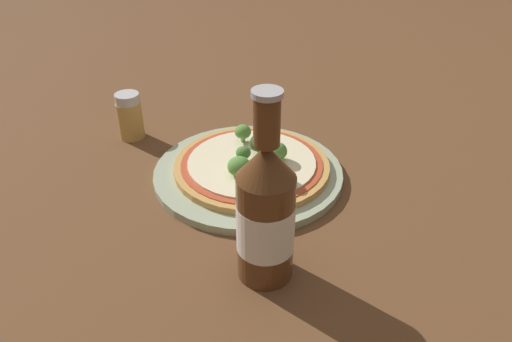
% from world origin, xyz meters
% --- Properties ---
extents(ground_plane, '(3.00, 3.00, 0.00)m').
position_xyz_m(ground_plane, '(0.00, 0.00, 0.00)').
color(ground_plane, brown).
extents(plate, '(0.28, 0.28, 0.01)m').
position_xyz_m(plate, '(-0.01, -0.01, 0.01)').
color(plate, '#A3B293').
rests_on(plate, ground_plane).
extents(pizza, '(0.23, 0.23, 0.01)m').
position_xyz_m(pizza, '(-0.01, -0.00, 0.02)').
color(pizza, tan).
rests_on(pizza, plate).
extents(broccoli_floret_0, '(0.03, 0.03, 0.03)m').
position_xyz_m(broccoli_floret_0, '(-0.03, 0.02, 0.04)').
color(broccoli_floret_0, '#89A866').
rests_on(broccoli_floret_0, pizza).
extents(broccoli_floret_1, '(0.03, 0.03, 0.03)m').
position_xyz_m(broccoli_floret_1, '(-0.07, 0.01, 0.04)').
color(broccoli_floret_1, '#89A866').
rests_on(broccoli_floret_1, pizza).
extents(broccoli_floret_2, '(0.02, 0.02, 0.03)m').
position_xyz_m(broccoli_floret_2, '(-0.01, -0.01, 0.04)').
color(broccoli_floret_2, '#89A866').
rests_on(broccoli_floret_2, pizza).
extents(broccoli_floret_3, '(0.02, 0.02, 0.02)m').
position_xyz_m(broccoli_floret_3, '(0.06, 0.02, 0.04)').
color(broccoli_floret_3, '#89A866').
rests_on(broccoli_floret_3, pizza).
extents(broccoli_floret_4, '(0.03, 0.03, 0.03)m').
position_xyz_m(broccoli_floret_4, '(0.00, 0.03, 0.04)').
color(broccoli_floret_4, '#89A866').
rests_on(broccoli_floret_4, pizza).
extents(broccoli_floret_5, '(0.03, 0.03, 0.03)m').
position_xyz_m(broccoli_floret_5, '(0.01, -0.03, 0.04)').
color(broccoli_floret_5, '#89A866').
rests_on(broccoli_floret_5, pizza).
extents(beer_bottle, '(0.06, 0.06, 0.23)m').
position_xyz_m(beer_bottle, '(0.18, -0.07, 0.09)').
color(beer_bottle, '#563319').
rests_on(beer_bottle, ground_plane).
extents(pepper_shaker, '(0.04, 0.04, 0.08)m').
position_xyz_m(pepper_shaker, '(-0.21, -0.14, 0.04)').
color(pepper_shaker, tan).
rests_on(pepper_shaker, ground_plane).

